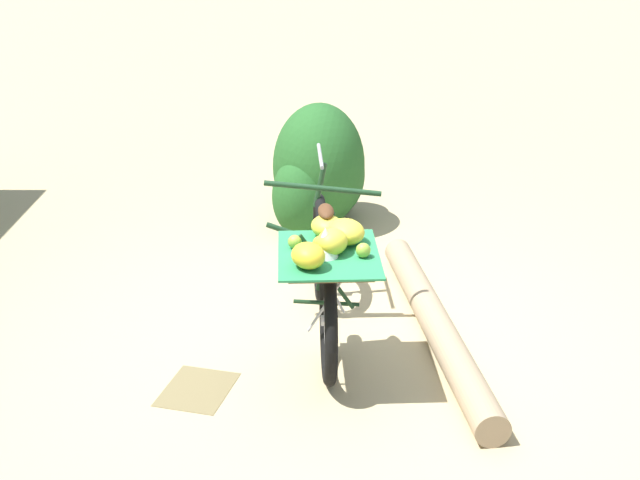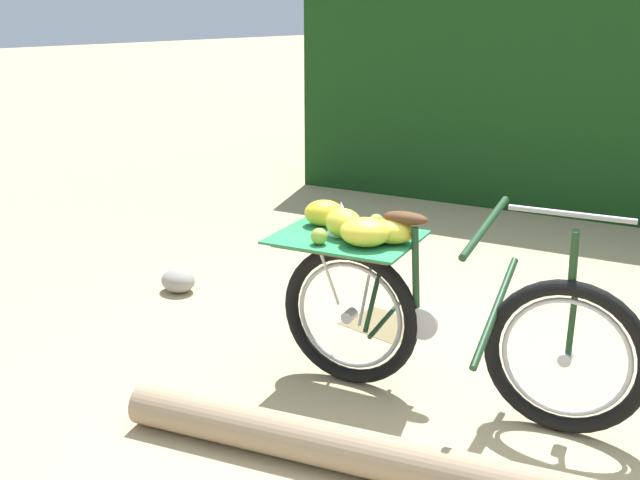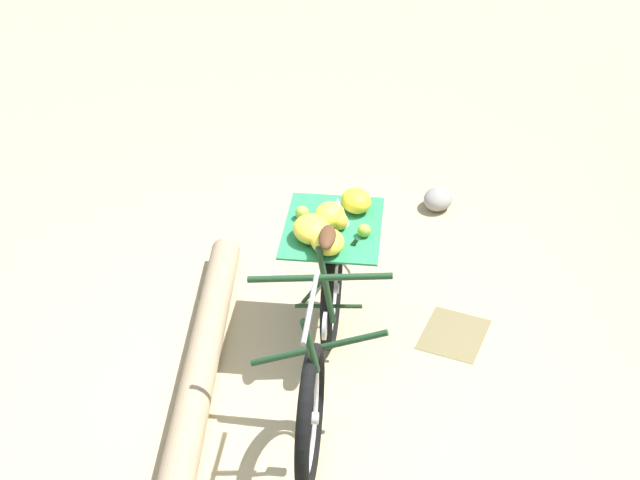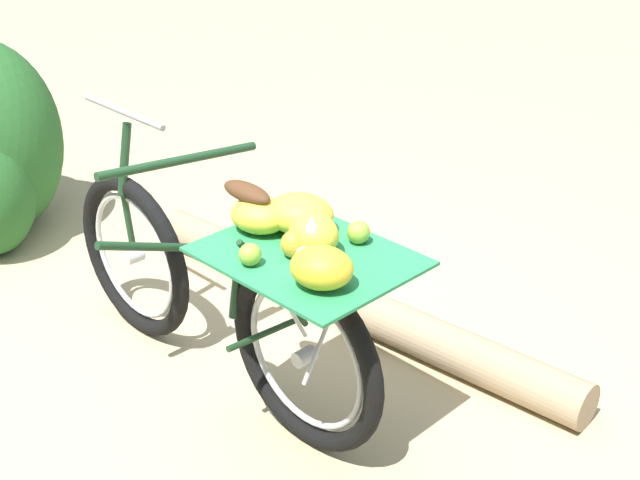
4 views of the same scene
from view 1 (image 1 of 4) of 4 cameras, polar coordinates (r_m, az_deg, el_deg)
ground_plane at (r=5.28m, az=-0.47°, el=-6.47°), size 60.00×60.00×0.00m
bicycle at (r=4.95m, az=0.35°, el=-2.03°), size 1.79×0.92×1.03m
fallen_log at (r=5.26m, az=7.90°, el=-5.63°), size 2.24×1.02×0.19m
shrub_cluster at (r=6.88m, az=-0.03°, el=4.63°), size 1.09×0.75×1.04m
leaf_litter_patch at (r=4.78m, az=-8.38°, el=-10.05°), size 0.44×0.36×0.01m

